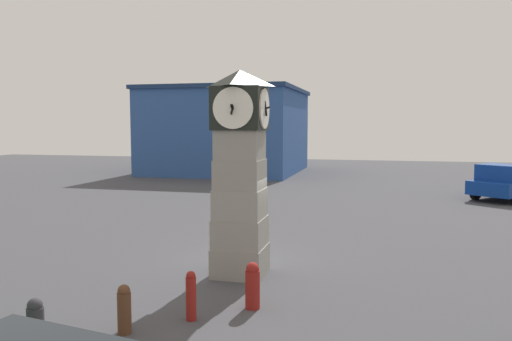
% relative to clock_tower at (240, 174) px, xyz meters
% --- Properties ---
extents(ground_plane, '(84.99, 84.99, 0.00)m').
position_rel_clock_tower_xyz_m(ground_plane, '(-0.30, 0.75, -2.62)').
color(ground_plane, '#424247').
extents(clock_tower, '(1.56, 1.63, 5.24)m').
position_rel_clock_tower_xyz_m(clock_tower, '(0.00, 0.00, 0.00)').
color(clock_tower, gray).
rests_on(clock_tower, ground_plane).
extents(bollard_near_tower, '(0.28, 0.28, 0.96)m').
position_rel_clock_tower_xyz_m(bollard_near_tower, '(-2.18, -5.13, -2.13)').
color(bollard_near_tower, '#333338').
rests_on(bollard_near_tower, ground_plane).
extents(bollard_mid_row, '(0.26, 0.26, 0.93)m').
position_rel_clock_tower_xyz_m(bollard_mid_row, '(-1.12, -4.04, -2.15)').
color(bollard_mid_row, brown).
rests_on(bollard_mid_row, ground_plane).
extents(bollard_far_row, '(0.21, 0.21, 1.00)m').
position_rel_clock_tower_xyz_m(bollard_far_row, '(-0.14, -3.15, -2.11)').
color(bollard_far_row, maroon).
rests_on(bollard_far_row, ground_plane).
extents(bollard_end_row, '(0.31, 0.31, 1.00)m').
position_rel_clock_tower_xyz_m(bollard_end_row, '(0.89, -2.24, -2.12)').
color(bollard_end_row, maroon).
rests_on(bollard_end_row, ground_plane).
extents(pickup_truck, '(4.78, 5.27, 1.85)m').
position_rel_clock_tower_xyz_m(pickup_truck, '(10.11, 15.92, -1.69)').
color(pickup_truck, navy).
rests_on(pickup_truck, ground_plane).
extents(warehouse_blue_far, '(11.83, 12.12, 6.76)m').
position_rel_clock_tower_xyz_m(warehouse_blue_far, '(-8.53, 27.12, 0.77)').
color(warehouse_blue_far, '#2D5193').
rests_on(warehouse_blue_far, ground_plane).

